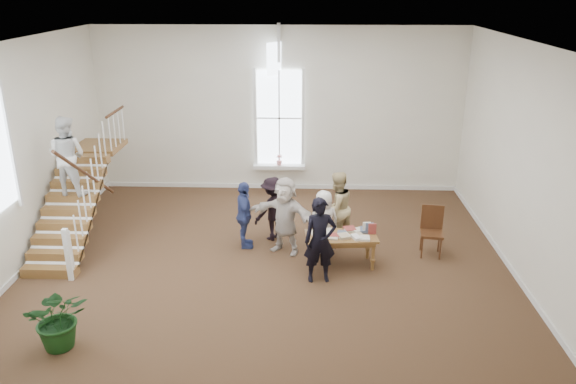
{
  "coord_description": "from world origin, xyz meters",
  "views": [
    {
      "loc": [
        0.79,
        -10.6,
        5.54
      ],
      "look_at": [
        0.39,
        0.4,
        1.41
      ],
      "focal_mm": 35.0,
      "sensor_mm": 36.0,
      "label": 1
    }
  ],
  "objects_px": {
    "library_table": "(342,238)",
    "side_chair": "(432,227)",
    "person_yellow": "(337,208)",
    "woman_cluster_c": "(285,215)",
    "floor_plant": "(59,318)",
    "woman_cluster_a": "(244,215)",
    "police_officer": "(320,240)",
    "woman_cluster_b": "(273,209)",
    "elderly_woman": "(323,222)"
  },
  "relations": [
    {
      "from": "woman_cluster_a",
      "to": "police_officer",
      "type": "bearing_deg",
      "value": -139.45
    },
    {
      "from": "side_chair",
      "to": "floor_plant",
      "type": "bearing_deg",
      "value": -144.3
    },
    {
      "from": "person_yellow",
      "to": "woman_cluster_c",
      "type": "bearing_deg",
      "value": -12.66
    },
    {
      "from": "police_officer",
      "to": "floor_plant",
      "type": "xyz_separation_m",
      "value": [
        -4.19,
        -2.31,
        -0.33
      ]
    },
    {
      "from": "library_table",
      "to": "floor_plant",
      "type": "height_order",
      "value": "floor_plant"
    },
    {
      "from": "woman_cluster_b",
      "to": "floor_plant",
      "type": "height_order",
      "value": "woman_cluster_b"
    },
    {
      "from": "elderly_woman",
      "to": "floor_plant",
      "type": "relative_size",
      "value": 1.33
    },
    {
      "from": "woman_cluster_c",
      "to": "floor_plant",
      "type": "xyz_separation_m",
      "value": [
        -3.46,
        -3.54,
        -0.32
      ]
    },
    {
      "from": "library_table",
      "to": "side_chair",
      "type": "distance_m",
      "value": 2.05
    },
    {
      "from": "floor_plant",
      "to": "elderly_woman",
      "type": "bearing_deg",
      "value": 39.7
    },
    {
      "from": "police_officer",
      "to": "person_yellow",
      "type": "bearing_deg",
      "value": 68.82
    },
    {
      "from": "woman_cluster_b",
      "to": "floor_plant",
      "type": "bearing_deg",
      "value": 11.55
    },
    {
      "from": "elderly_woman",
      "to": "library_table",
      "type": "bearing_deg",
      "value": 103.57
    },
    {
      "from": "elderly_woman",
      "to": "side_chair",
      "type": "distance_m",
      "value": 2.32
    },
    {
      "from": "police_officer",
      "to": "person_yellow",
      "type": "distance_m",
      "value": 1.8
    },
    {
      "from": "person_yellow",
      "to": "floor_plant",
      "type": "xyz_separation_m",
      "value": [
        -4.59,
        -4.06,
        -0.31
      ]
    },
    {
      "from": "woman_cluster_b",
      "to": "woman_cluster_a",
      "type": "bearing_deg",
      "value": -4.58
    },
    {
      "from": "elderly_woman",
      "to": "woman_cluster_c",
      "type": "xyz_separation_m",
      "value": [
        -0.83,
        -0.02,
        0.15
      ]
    },
    {
      "from": "elderly_woman",
      "to": "person_yellow",
      "type": "relative_size",
      "value": 0.84
    },
    {
      "from": "library_table",
      "to": "floor_plant",
      "type": "xyz_separation_m",
      "value": [
        -4.65,
        -2.97,
        -0.08
      ]
    },
    {
      "from": "floor_plant",
      "to": "side_chair",
      "type": "distance_m",
      "value": 7.52
    },
    {
      "from": "woman_cluster_a",
      "to": "woman_cluster_b",
      "type": "relative_size",
      "value": 1.03
    },
    {
      "from": "person_yellow",
      "to": "side_chair",
      "type": "relative_size",
      "value": 1.54
    },
    {
      "from": "woman_cluster_a",
      "to": "floor_plant",
      "type": "height_order",
      "value": "woman_cluster_a"
    },
    {
      "from": "person_yellow",
      "to": "elderly_woman",
      "type": "bearing_deg",
      "value": 21.68
    },
    {
      "from": "elderly_woman",
      "to": "woman_cluster_b",
      "type": "bearing_deg",
      "value": -47.05
    },
    {
      "from": "floor_plant",
      "to": "woman_cluster_b",
      "type": "bearing_deg",
      "value": 53.0
    },
    {
      "from": "elderly_woman",
      "to": "woman_cluster_a",
      "type": "height_order",
      "value": "woman_cluster_a"
    },
    {
      "from": "police_officer",
      "to": "person_yellow",
      "type": "xyz_separation_m",
      "value": [
        0.4,
        1.75,
        -0.03
      ]
    },
    {
      "from": "police_officer",
      "to": "elderly_woman",
      "type": "distance_m",
      "value": 1.26
    },
    {
      "from": "woman_cluster_a",
      "to": "elderly_woman",
      "type": "bearing_deg",
      "value": -104.13
    },
    {
      "from": "elderly_woman",
      "to": "woman_cluster_a",
      "type": "xyz_separation_m",
      "value": [
        -1.73,
        0.18,
        0.06
      ]
    },
    {
      "from": "woman_cluster_a",
      "to": "woman_cluster_c",
      "type": "height_order",
      "value": "woman_cluster_c"
    },
    {
      "from": "library_table",
      "to": "woman_cluster_b",
      "type": "bearing_deg",
      "value": 134.76
    },
    {
      "from": "library_table",
      "to": "person_yellow",
      "type": "distance_m",
      "value": 1.12
    },
    {
      "from": "woman_cluster_b",
      "to": "floor_plant",
      "type": "relative_size",
      "value": 1.4
    },
    {
      "from": "floor_plant",
      "to": "woman_cluster_c",
      "type": "bearing_deg",
      "value": 45.67
    },
    {
      "from": "side_chair",
      "to": "person_yellow",
      "type": "bearing_deg",
      "value": 173.85
    },
    {
      "from": "elderly_woman",
      "to": "woman_cluster_b",
      "type": "relative_size",
      "value": 0.95
    },
    {
      "from": "woman_cluster_c",
      "to": "side_chair",
      "type": "height_order",
      "value": "woman_cluster_c"
    },
    {
      "from": "person_yellow",
      "to": "floor_plant",
      "type": "height_order",
      "value": "person_yellow"
    },
    {
      "from": "woman_cluster_a",
      "to": "woman_cluster_b",
      "type": "height_order",
      "value": "woman_cluster_a"
    },
    {
      "from": "police_officer",
      "to": "woman_cluster_b",
      "type": "distance_m",
      "value": 2.15
    },
    {
      "from": "elderly_woman",
      "to": "woman_cluster_c",
      "type": "height_order",
      "value": "woman_cluster_c"
    },
    {
      "from": "side_chair",
      "to": "police_officer",
      "type": "bearing_deg",
      "value": -145.1
    },
    {
      "from": "woman_cluster_c",
      "to": "floor_plant",
      "type": "relative_size",
      "value": 1.61
    },
    {
      "from": "library_table",
      "to": "side_chair",
      "type": "xyz_separation_m",
      "value": [
        1.96,
        0.61,
        0.01
      ]
    },
    {
      "from": "person_yellow",
      "to": "side_chair",
      "type": "bearing_deg",
      "value": 129.22
    },
    {
      "from": "woman_cluster_b",
      "to": "side_chair",
      "type": "relative_size",
      "value": 1.37
    },
    {
      "from": "police_officer",
      "to": "woman_cluster_a",
      "type": "height_order",
      "value": "police_officer"
    }
  ]
}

